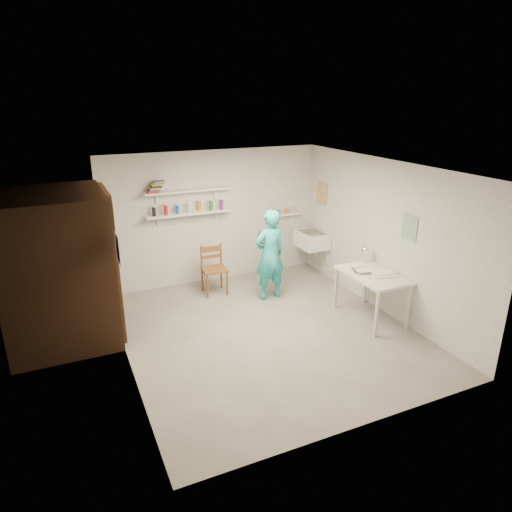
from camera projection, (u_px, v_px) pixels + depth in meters
name	position (u px, v px, depth m)	size (l,w,h in m)	color
floor	(267.00, 332.00, 6.74)	(4.00, 4.50, 0.02)	slate
ceiling	(269.00, 167.00, 5.93)	(4.00, 4.50, 0.02)	silver
wall_back	(214.00, 217.00, 8.28)	(4.00, 0.02, 2.40)	silver
wall_front	(369.00, 326.00, 4.40)	(4.00, 0.02, 2.40)	silver
wall_left	(119.00, 277.00, 5.56)	(0.02, 4.50, 2.40)	silver
wall_right	(384.00, 237.00, 7.12)	(0.02, 4.50, 2.40)	silver
doorway_recess	(111.00, 265.00, 6.53)	(0.02, 0.90, 2.00)	black
corridor_box	(57.00, 269.00, 6.24)	(1.40, 1.50, 2.10)	brown
door_lintel	(104.00, 192.00, 6.19)	(0.06, 1.05, 0.10)	brown
door_jamb_near	(118.00, 276.00, 6.11)	(0.06, 0.10, 2.00)	brown
door_jamb_far	(108.00, 254.00, 6.97)	(0.06, 0.10, 2.00)	brown
shelf_lower	(189.00, 213.00, 7.92)	(1.50, 0.22, 0.03)	white
shelf_upper	(188.00, 191.00, 7.79)	(1.50, 0.22, 0.03)	white
ledge_shelf	(282.00, 215.00, 8.75)	(0.70, 0.14, 0.03)	white
poster_left	(118.00, 249.00, 5.49)	(0.01, 0.28, 0.36)	#334C7F
poster_right_a	(322.00, 193.00, 8.53)	(0.01, 0.34, 0.42)	#995933
poster_right_b	(409.00, 228.00, 6.53)	(0.01, 0.30, 0.38)	#3F724C
belfast_sink	(312.00, 240.00, 8.64)	(0.48, 0.60, 0.30)	white
man	(270.00, 255.00, 7.60)	(0.57, 0.37, 1.55)	#22ABAB
wall_clock	(265.00, 236.00, 7.71)	(0.28, 0.28, 0.04)	#C6B587
wooden_chair	(214.00, 269.00, 7.89)	(0.41, 0.39, 0.88)	brown
work_table	(371.00, 296.00, 7.02)	(0.66, 1.11, 0.74)	silver
desk_lamp	(366.00, 250.00, 7.27)	(0.14, 0.14, 0.14)	white
spray_cans	(189.00, 208.00, 7.89)	(1.26, 0.06, 0.17)	black
book_stack	(156.00, 186.00, 7.54)	(0.30, 0.14, 0.20)	red
ledge_pots	(282.00, 212.00, 8.73)	(0.48, 0.07, 0.09)	silver
papers	(373.00, 273.00, 6.89)	(0.30, 0.22, 0.02)	silver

